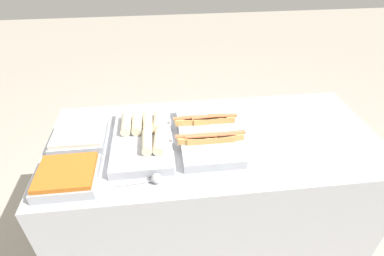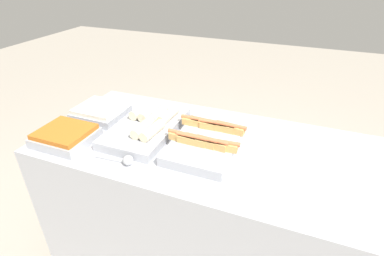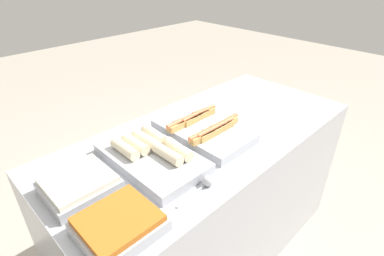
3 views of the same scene
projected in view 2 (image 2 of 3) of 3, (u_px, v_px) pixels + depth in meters
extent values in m
cube|color=#A8AAB2|center=(212.00, 213.00, 1.76)|extent=(1.83, 0.83, 0.94)
cube|color=#A8AAB2|center=(208.00, 140.00, 1.53)|extent=(0.31, 0.52, 0.05)
cube|color=tan|center=(212.00, 144.00, 1.42)|extent=(0.15, 0.06, 0.04)
cylinder|color=#D66B42|center=(213.00, 140.00, 1.41)|extent=(0.17, 0.03, 0.02)
cube|color=tan|center=(201.00, 141.00, 1.44)|extent=(0.15, 0.05, 0.04)
cylinder|color=#D66B42|center=(201.00, 138.00, 1.43)|extent=(0.16, 0.03, 0.02)
cube|color=tan|center=(183.00, 137.00, 1.47)|extent=(0.15, 0.05, 0.04)
cylinder|color=#D66B42|center=(183.00, 134.00, 1.46)|extent=(0.16, 0.03, 0.02)
cube|color=tan|center=(222.00, 127.00, 1.56)|extent=(0.15, 0.05, 0.04)
cylinder|color=#D66B42|center=(222.00, 124.00, 1.55)|extent=(0.16, 0.03, 0.02)
cube|color=tan|center=(223.00, 146.00, 1.41)|extent=(0.15, 0.05, 0.04)
cylinder|color=#D66B42|center=(223.00, 142.00, 1.40)|extent=(0.16, 0.03, 0.02)
cube|color=tan|center=(192.00, 140.00, 1.45)|extent=(0.14, 0.05, 0.04)
cylinder|color=#D66B42|center=(192.00, 136.00, 1.44)|extent=(0.16, 0.02, 0.02)
cube|color=tan|center=(205.00, 124.00, 1.59)|extent=(0.15, 0.05, 0.04)
cylinder|color=#D66B42|center=(205.00, 120.00, 1.58)|extent=(0.16, 0.03, 0.02)
cube|color=tan|center=(213.00, 126.00, 1.57)|extent=(0.15, 0.05, 0.04)
cylinder|color=#D66B42|center=(214.00, 122.00, 1.56)|extent=(0.16, 0.03, 0.02)
cube|color=tan|center=(196.00, 122.00, 1.61)|extent=(0.14, 0.04, 0.04)
cylinder|color=#D66B42|center=(196.00, 119.00, 1.60)|extent=(0.16, 0.02, 0.02)
cube|color=tan|center=(231.00, 129.00, 1.55)|extent=(0.15, 0.06, 0.04)
cylinder|color=#D66B42|center=(231.00, 125.00, 1.54)|extent=(0.17, 0.04, 0.02)
cube|color=#A8AAB2|center=(147.00, 128.00, 1.64)|extent=(0.31, 0.53, 0.05)
cylinder|color=beige|center=(140.00, 110.00, 1.71)|extent=(0.05, 0.17, 0.05)
cylinder|color=beige|center=(143.00, 128.00, 1.54)|extent=(0.05, 0.17, 0.05)
cylinder|color=beige|center=(168.00, 115.00, 1.66)|extent=(0.07, 0.17, 0.05)
cylinder|color=beige|center=(153.00, 130.00, 1.52)|extent=(0.07, 0.17, 0.05)
cylinder|color=beige|center=(149.00, 112.00, 1.69)|extent=(0.05, 0.17, 0.05)
cylinder|color=beige|center=(158.00, 114.00, 1.67)|extent=(0.06, 0.17, 0.05)
cube|color=#A8AAB2|center=(66.00, 138.00, 1.55)|extent=(0.28, 0.25, 0.05)
cube|color=#B7601E|center=(65.00, 131.00, 1.53)|extent=(0.25, 0.23, 0.02)
cube|color=#A8AAB2|center=(101.00, 113.00, 1.79)|extent=(0.28, 0.25, 0.05)
cube|color=silver|center=(100.00, 108.00, 1.77)|extent=(0.25, 0.23, 0.02)
cylinder|color=#B2B5BA|center=(111.00, 159.00, 1.42)|extent=(0.19, 0.02, 0.01)
sphere|color=#B2B5BA|center=(128.00, 160.00, 1.38)|extent=(0.05, 0.05, 0.05)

